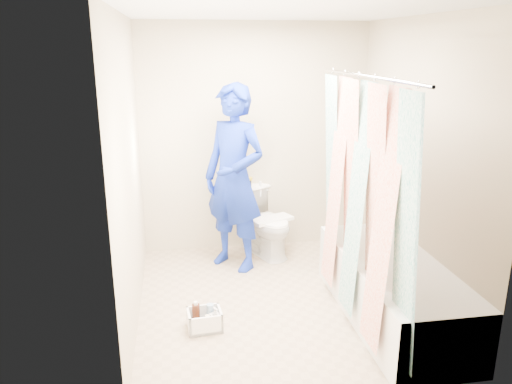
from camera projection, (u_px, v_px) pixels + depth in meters
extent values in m
plane|color=tan|center=(279.00, 301.00, 4.39)|extent=(2.60, 2.60, 0.00)
cube|color=silver|center=(283.00, 12.00, 3.71)|extent=(2.40, 2.60, 0.02)
cube|color=tan|center=(255.00, 139.00, 5.28)|extent=(2.40, 0.02, 2.40)
cube|color=tan|center=(328.00, 222.00, 2.82)|extent=(2.40, 0.02, 2.40)
cube|color=tan|center=(129.00, 174.00, 3.86)|extent=(0.02, 2.60, 2.40)
cube|color=tan|center=(418.00, 163.00, 4.24)|extent=(0.02, 2.60, 2.40)
cube|color=silver|center=(392.00, 290.00, 4.05)|extent=(0.70, 1.75, 0.50)
cube|color=white|center=(394.00, 266.00, 3.99)|extent=(0.58, 1.63, 0.06)
cylinder|color=silver|center=(367.00, 76.00, 3.52)|extent=(0.02, 1.90, 0.02)
cube|color=white|center=(359.00, 202.00, 3.78)|extent=(0.06, 1.75, 1.80)
imported|color=white|center=(266.00, 222.00, 5.29)|extent=(0.65, 0.80, 0.72)
cube|color=white|center=(272.00, 219.00, 5.18)|extent=(0.48, 0.35, 0.03)
cylinder|color=black|center=(250.00, 189.00, 5.31)|extent=(0.03, 0.03, 0.21)
cylinder|color=gold|center=(250.00, 179.00, 5.28)|extent=(0.06, 0.06, 0.03)
cylinder|color=white|center=(260.00, 189.00, 5.38)|extent=(0.03, 0.03, 0.17)
imported|color=navy|center=(234.00, 179.00, 4.84)|extent=(0.79, 0.78, 1.83)
cube|color=white|center=(205.00, 327.00, 3.95)|extent=(0.28, 0.23, 0.03)
cube|color=white|center=(189.00, 322.00, 3.90)|extent=(0.03, 0.21, 0.16)
cube|color=white|center=(220.00, 318.00, 3.96)|extent=(0.03, 0.21, 0.16)
cube|color=white|center=(206.00, 326.00, 3.84)|extent=(0.27, 0.04, 0.16)
cube|color=white|center=(203.00, 314.00, 4.02)|extent=(0.27, 0.04, 0.16)
cylinder|color=#3C180C|center=(196.00, 315.00, 3.94)|extent=(0.06, 0.06, 0.18)
cylinder|color=white|center=(210.00, 313.00, 3.98)|extent=(0.06, 0.06, 0.16)
cylinder|color=beige|center=(208.00, 322.00, 3.89)|extent=(0.04, 0.04, 0.11)
cylinder|color=#3C180C|center=(198.00, 327.00, 3.88)|extent=(0.05, 0.05, 0.05)
cylinder|color=gold|center=(198.00, 324.00, 3.87)|extent=(0.05, 0.05, 0.01)
imported|color=white|center=(215.00, 317.00, 3.91)|extent=(0.10, 0.10, 0.17)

